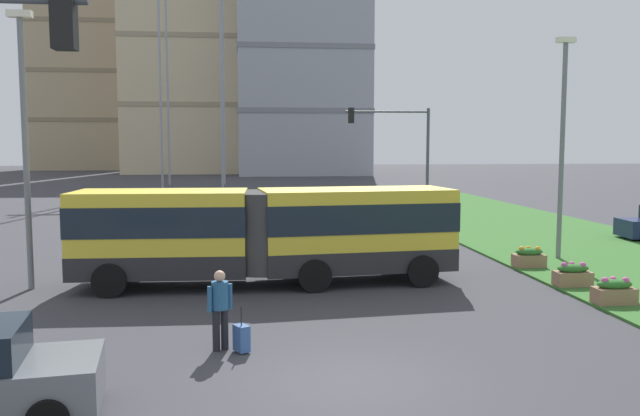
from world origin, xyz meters
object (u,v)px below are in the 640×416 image
pedestrian_crossing (220,304)px  traffic_light_far_right (401,145)px  streetlight_median (562,139)px  flower_planter_2 (573,275)px  flower_planter_3 (529,257)px  apartment_tower_westcentre (189,45)px  car_maroon_sedan (161,220)px  streetlight_left (25,138)px  flower_planter_1 (614,291)px  apartment_tower_centre (302,25)px  rolling_suitcase (242,338)px  apartment_tower_west (88,53)px  articulated_bus (267,232)px

pedestrian_crossing → traffic_light_far_right: size_ratio=0.28×
pedestrian_crossing → streetlight_median: (12.42, 9.62, 3.62)m
flower_planter_2 → traffic_light_far_right: (-1.85, 14.92, 3.93)m
flower_planter_3 → apartment_tower_westcentre: (-18.82, 83.37, 19.47)m
car_maroon_sedan → flower_planter_2: (14.06, -13.12, -0.33)m
streetlight_median → streetlight_left: bearing=-170.8°
pedestrian_crossing → flower_planter_1: size_ratio=1.58×
car_maroon_sedan → apartment_tower_centre: bearing=79.2°
car_maroon_sedan → flower_planter_2: car_maroon_sedan is taller
car_maroon_sedan → rolling_suitcase: (3.99, -18.22, -0.44)m
flower_planter_3 → apartment_tower_west: bearing=110.8°
rolling_suitcase → streetlight_median: (11.97, 9.82, 4.31)m
flower_planter_1 → apartment_tower_westcentre: bearing=102.0°
rolling_suitcase → apartment_tower_centre: (8.39, 83.19, 21.56)m
articulated_bus → flower_planter_3: size_ratio=10.88×
rolling_suitcase → apartment_tower_centre: size_ratio=0.02×
flower_planter_1 → rolling_suitcase: bearing=-164.3°
rolling_suitcase → traffic_light_far_right: size_ratio=0.15×
streetlight_left → streetlight_median: streetlight_median is taller
flower_planter_2 → streetlight_left: bearing=173.9°
flower_planter_3 → streetlight_left: streetlight_left is taller
pedestrian_crossing → flower_planter_1: (10.52, 2.62, -0.58)m
flower_planter_3 → rolling_suitcase: bearing=-140.8°
car_maroon_sedan → apartment_tower_west: bearing=104.9°
flower_planter_1 → traffic_light_far_right: bearing=96.1°
car_maroon_sedan → traffic_light_far_right: (12.21, 1.80, 3.60)m
streetlight_left → apartment_tower_westcentre: size_ratio=0.21×
streetlight_median → apartment_tower_westcentre: (-20.72, 81.76, 15.28)m
streetlight_median → apartment_tower_westcentre: apartment_tower_westcentre is taller
articulated_bus → traffic_light_far_right: 15.49m
car_maroon_sedan → pedestrian_crossing: size_ratio=2.63×
flower_planter_3 → streetlight_median: streetlight_median is taller
articulated_bus → flower_planter_3: 9.51m
articulated_bus → pedestrian_crossing: size_ratio=6.88×
streetlight_median → apartment_tower_centre: (-3.58, 73.37, 17.25)m
articulated_bus → flower_planter_2: 9.53m
traffic_light_far_right → apartment_tower_westcentre: (-16.97, 71.57, 15.54)m
streetlight_left → apartment_tower_centre: size_ratio=0.19×
apartment_tower_west → car_maroon_sedan: bearing=-75.1°
streetlight_left → apartment_tower_centre: (14.84, 76.34, 17.27)m
flower_planter_1 → apartment_tower_centre: 83.19m
flower_planter_1 → traffic_light_far_right: traffic_light_far_right is taller
flower_planter_2 → streetlight_median: size_ratio=0.13×
flower_planter_3 → apartment_tower_centre: (-1.68, 74.98, 21.45)m
flower_planter_3 → apartment_tower_west: 108.96m
flower_planter_1 → apartment_tower_west: 113.93m
rolling_suitcase → apartment_tower_westcentre: 94.07m
articulated_bus → traffic_light_far_right: traffic_light_far_right is taller
flower_planter_3 → traffic_light_far_right: traffic_light_far_right is taller
streetlight_left → apartment_tower_west: bearing=102.0°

